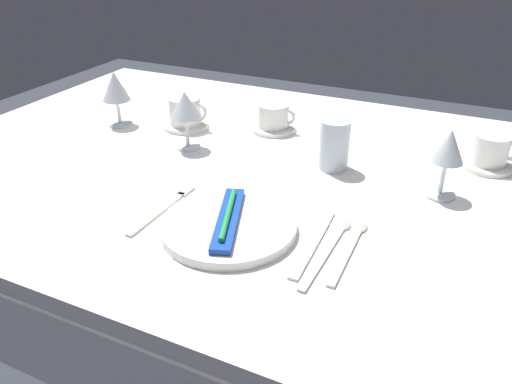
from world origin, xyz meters
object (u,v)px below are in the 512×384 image
at_px(coffee_cup_right, 274,116).
at_px(wine_glass_right, 185,108).
at_px(dinner_plate, 228,226).
at_px(spoon_soup, 331,244).
at_px(toothbrush_package, 228,218).
at_px(dinner_knife, 313,244).
at_px(fork_outer, 165,207).
at_px(wine_glass_centre, 115,89).
at_px(drink_tumbler, 334,148).
at_px(coffee_cup_left, 186,111).
at_px(wine_glass_left, 448,150).
at_px(spoon_dessert, 352,243).
at_px(coffee_cup_far, 491,149).

relative_size(coffee_cup_right, wine_glass_right, 0.73).
xyz_separation_m(dinner_plate, spoon_soup, (0.19, 0.03, -0.01)).
distance_m(toothbrush_package, dinner_knife, 0.16).
bearing_deg(fork_outer, wine_glass_centre, 138.44).
xyz_separation_m(dinner_knife, drink_tumbler, (-0.06, 0.31, 0.05)).
xyz_separation_m(coffee_cup_left, coffee_cup_right, (0.22, 0.08, -0.01)).
height_order(dinner_knife, wine_glass_left, wine_glass_left).
bearing_deg(drink_tumbler, coffee_cup_left, 170.50).
height_order(toothbrush_package, wine_glass_right, wine_glass_right).
bearing_deg(spoon_dessert, dinner_knife, -152.37).
height_order(spoon_soup, wine_glass_centre, wine_glass_centre).
xyz_separation_m(spoon_soup, coffee_cup_right, (-0.31, 0.45, 0.04)).
relative_size(wine_glass_right, drink_tumbler, 1.25).
relative_size(toothbrush_package, spoon_dessert, 1.01).
distance_m(wine_glass_centre, drink_tumbler, 0.62).
relative_size(toothbrush_package, coffee_cup_far, 2.02).
distance_m(fork_outer, coffee_cup_far, 0.74).
height_order(spoon_soup, wine_glass_left, wine_glass_left).
xyz_separation_m(spoon_dessert, wine_glass_centre, (-0.74, 0.29, 0.10)).
relative_size(coffee_cup_left, coffee_cup_right, 1.07).
distance_m(coffee_cup_far, wine_glass_left, 0.21).
bearing_deg(drink_tumbler, dinner_plate, -106.02).
bearing_deg(dinner_plate, fork_outer, 173.67).
xyz_separation_m(wine_glass_centre, wine_glass_left, (0.86, -0.04, 0.00)).
distance_m(fork_outer, wine_glass_left, 0.57).
xyz_separation_m(fork_outer, wine_glass_right, (-0.12, 0.27, 0.10)).
xyz_separation_m(dinner_plate, coffee_cup_right, (-0.12, 0.49, 0.03)).
bearing_deg(wine_glass_right, dinner_knife, -32.60).
relative_size(dinner_knife, wine_glass_right, 1.55).
height_order(dinner_knife, wine_glass_centre, wine_glass_centre).
bearing_deg(fork_outer, wine_glass_left, 30.19).
bearing_deg(spoon_soup, toothbrush_package, -169.62).
distance_m(coffee_cup_far, drink_tumbler, 0.36).
xyz_separation_m(toothbrush_package, wine_glass_left, (0.34, 0.30, 0.08)).
distance_m(dinner_plate, drink_tumbler, 0.35).
bearing_deg(wine_glass_right, spoon_soup, -29.40).
distance_m(coffee_cup_left, drink_tumbler, 0.44).
height_order(dinner_plate, wine_glass_right, wine_glass_right).
distance_m(fork_outer, wine_glass_centre, 0.50).
bearing_deg(toothbrush_package, wine_glass_right, 132.64).
distance_m(toothbrush_package, wine_glass_left, 0.46).
xyz_separation_m(fork_outer, spoon_soup, (0.34, 0.02, -0.00)).
bearing_deg(coffee_cup_left, dinner_plate, -49.76).
bearing_deg(dinner_plate, coffee_cup_left, 130.24).
bearing_deg(coffee_cup_far, spoon_dessert, -114.54).
relative_size(dinner_plate, wine_glass_right, 1.75).
bearing_deg(dinner_plate, coffee_cup_right, 103.70).
bearing_deg(wine_glass_centre, coffee_cup_far, 8.63).
bearing_deg(fork_outer, spoon_soup, 2.96).
height_order(toothbrush_package, fork_outer, toothbrush_package).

